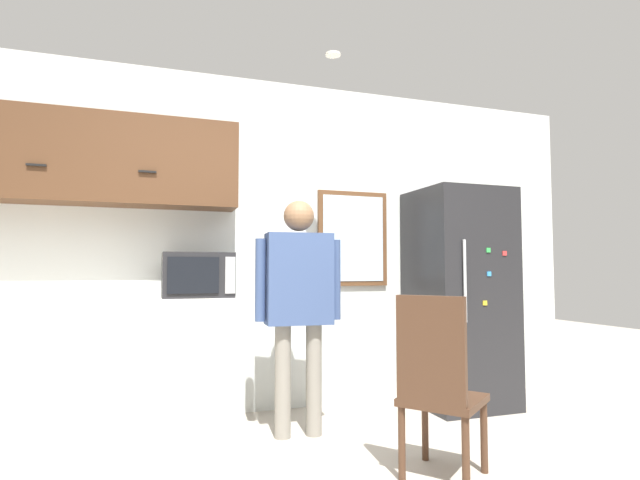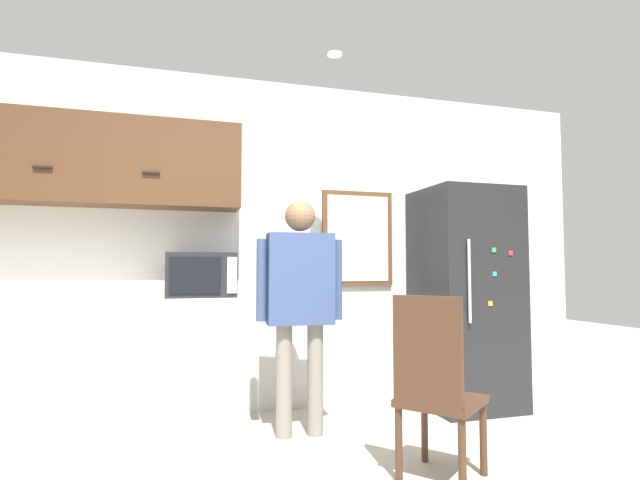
% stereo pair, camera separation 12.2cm
% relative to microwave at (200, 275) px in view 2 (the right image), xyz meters
% --- Properties ---
extents(back_wall, '(6.00, 0.06, 2.70)m').
position_rel_microwave_xyz_m(back_wall, '(0.52, 0.36, 0.26)').
color(back_wall, silver).
rests_on(back_wall, ground_plane).
extents(counter, '(1.97, 0.57, 0.93)m').
position_rel_microwave_xyz_m(counter, '(-0.70, 0.05, -0.62)').
color(counter, silver).
rests_on(counter, ground_plane).
extents(upper_cabinets, '(1.97, 0.34, 0.64)m').
position_rel_microwave_xyz_m(upper_cabinets, '(-0.70, 0.17, 0.82)').
color(upper_cabinets, '#51331E').
extents(microwave, '(0.48, 0.42, 0.31)m').
position_rel_microwave_xyz_m(microwave, '(0.00, 0.00, 0.00)').
color(microwave, '#232326').
rests_on(microwave, counter).
extents(person, '(0.60, 0.25, 1.61)m').
position_rel_microwave_xyz_m(person, '(0.65, -0.35, -0.11)').
color(person, gray).
rests_on(person, ground_plane).
extents(refrigerator, '(0.72, 0.74, 1.80)m').
position_rel_microwave_xyz_m(refrigerator, '(2.16, -0.03, -0.19)').
color(refrigerator, '#232326').
rests_on(refrigerator, ground_plane).
extents(chair, '(0.57, 0.57, 0.99)m').
position_rel_microwave_xyz_m(chair, '(1.16, -1.29, -0.57)').
color(chair, '#472D1E').
rests_on(chair, ground_plane).
extents(window, '(0.63, 0.05, 0.81)m').
position_rel_microwave_xyz_m(window, '(1.33, 0.32, 0.31)').
color(window, brown).
extents(ceiling_light, '(0.11, 0.11, 0.01)m').
position_rel_microwave_xyz_m(ceiling_light, '(0.90, -0.37, 1.59)').
color(ceiling_light, white).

